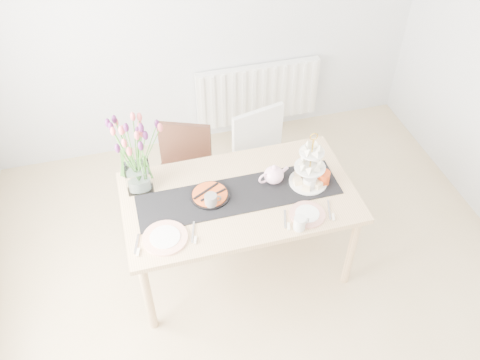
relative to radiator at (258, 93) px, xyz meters
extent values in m
plane|color=tan|center=(-0.50, -2.19, -0.45)|extent=(4.50, 4.50, 0.00)
plane|color=silver|center=(-0.50, 0.06, 0.85)|extent=(4.00, 0.00, 4.00)
cube|color=white|center=(0.00, 0.00, 0.00)|extent=(1.20, 0.08, 0.60)
cube|color=tan|center=(-0.61, -1.56, 0.28)|extent=(1.60, 0.90, 0.04)
cylinder|color=tan|center=(-1.34, -1.94, -0.09)|extent=(0.06, 0.06, 0.71)
cylinder|color=tan|center=(0.12, -1.94, -0.09)|extent=(0.06, 0.06, 0.71)
cylinder|color=tan|center=(-1.34, -1.18, -0.09)|extent=(0.06, 0.06, 0.71)
cylinder|color=tan|center=(0.12, -1.18, -0.09)|extent=(0.06, 0.06, 0.71)
cube|color=#321912|center=(-0.92, -0.98, -0.02)|extent=(0.55, 0.55, 0.04)
cube|color=#321912|center=(-0.85, -0.80, 0.20)|extent=(0.40, 0.19, 0.40)
cylinder|color=#321912|center=(-1.16, -1.08, -0.25)|extent=(0.04, 0.04, 0.41)
cylinder|color=#321912|center=(-0.82, -1.21, -0.25)|extent=(0.04, 0.04, 0.41)
cylinder|color=#321912|center=(-1.02, -0.74, -0.25)|extent=(0.04, 0.04, 0.41)
cylinder|color=#321912|center=(-0.69, -0.88, -0.25)|extent=(0.04, 0.04, 0.41)
cube|color=silver|center=(-0.22, -1.06, 0.01)|extent=(0.54, 0.54, 0.04)
cube|color=silver|center=(-0.27, -0.86, 0.24)|extent=(0.44, 0.14, 0.43)
cylinder|color=silver|center=(-0.35, -1.28, -0.23)|extent=(0.04, 0.04, 0.44)
cylinder|color=silver|center=(0.00, -1.19, -0.23)|extent=(0.04, 0.04, 0.44)
cylinder|color=silver|center=(-0.44, -0.93, -0.23)|extent=(0.04, 0.04, 0.44)
cylinder|color=silver|center=(-0.09, -0.84, -0.23)|extent=(0.04, 0.04, 0.44)
cube|color=black|center=(-0.61, -1.56, 0.30)|extent=(1.40, 0.35, 0.01)
cube|color=silver|center=(-1.25, -1.29, 0.39)|extent=(0.17, 0.17, 0.17)
cylinder|color=gold|center=(-0.11, -1.57, 0.50)|extent=(0.01, 0.01, 0.39)
cylinder|color=white|center=(-0.11, -1.57, 0.31)|extent=(0.27, 0.27, 0.01)
cylinder|color=white|center=(-0.11, -1.57, 0.45)|extent=(0.22, 0.22, 0.01)
cylinder|color=white|center=(-0.11, -1.57, 0.59)|extent=(0.17, 0.17, 0.01)
cylinder|color=silver|center=(-0.12, -1.61, 0.35)|extent=(0.11, 0.11, 0.09)
cylinder|color=black|center=(-0.81, -1.52, 0.31)|extent=(0.27, 0.27, 0.02)
cylinder|color=#E24E1F|center=(-0.81, -1.52, 0.33)|extent=(0.24, 0.24, 0.01)
cylinder|color=slate|center=(-0.82, -1.61, 0.35)|extent=(0.09, 0.09, 0.10)
cylinder|color=silver|center=(-0.31, -1.95, 0.35)|extent=(0.09, 0.09, 0.09)
cylinder|color=#E04818|center=(-0.01, -1.60, 0.35)|extent=(0.13, 0.13, 0.11)
cylinder|color=white|center=(-1.16, -1.81, 0.31)|extent=(0.36, 0.36, 0.02)
cylinder|color=silver|center=(-0.22, -1.85, 0.31)|extent=(0.30, 0.30, 0.01)
camera|label=1|loc=(-1.24, -3.91, 2.80)|focal=38.00mm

